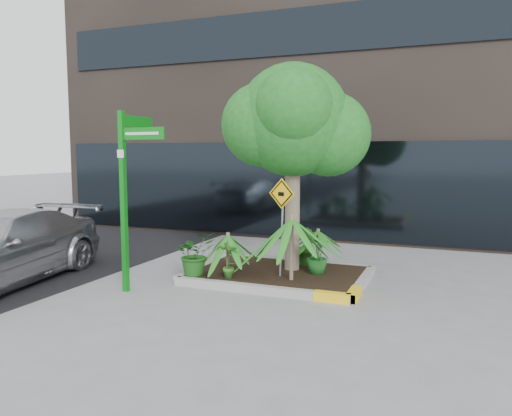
% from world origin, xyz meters
% --- Properties ---
extents(ground, '(80.00, 80.00, 0.00)m').
position_xyz_m(ground, '(0.00, 0.00, 0.00)').
color(ground, gray).
rests_on(ground, ground).
extents(asphalt_road, '(7.00, 80.00, 0.01)m').
position_xyz_m(asphalt_road, '(-6.50, 0.00, 0.01)').
color(asphalt_road, black).
rests_on(asphalt_road, ground).
extents(planter, '(3.35, 2.36, 0.15)m').
position_xyz_m(planter, '(0.23, 0.27, 0.10)').
color(planter, '#9E9E99').
rests_on(planter, ground).
extents(tree, '(2.76, 2.45, 4.14)m').
position_xyz_m(tree, '(0.38, 0.58, 3.02)').
color(tree, gray).
rests_on(tree, ground).
extents(palm_front, '(1.33, 1.33, 1.48)m').
position_xyz_m(palm_front, '(0.62, -0.22, 1.26)').
color(palm_front, gray).
rests_on(palm_front, ground).
extents(palm_left, '(0.88, 0.88, 0.98)m').
position_xyz_m(palm_left, '(-0.62, -0.23, 0.88)').
color(palm_left, gray).
rests_on(palm_left, ground).
extents(palm_back, '(0.81, 0.81, 0.90)m').
position_xyz_m(palm_back, '(0.74, 1.20, 0.82)').
color(palm_back, gray).
rests_on(palm_back, ground).
extents(shrub_a, '(1.01, 1.01, 0.81)m').
position_xyz_m(shrub_a, '(-1.15, -0.55, 0.55)').
color(shrub_a, '#1A4F16').
rests_on(shrub_a, planter).
extents(shrub_b, '(0.53, 0.53, 0.70)m').
position_xyz_m(shrub_b, '(0.93, 0.40, 0.50)').
color(shrub_b, '#1B5D1F').
rests_on(shrub_b, planter).
extents(shrub_c, '(0.39, 0.39, 0.68)m').
position_xyz_m(shrub_c, '(-0.45, -0.55, 0.49)').
color(shrub_c, '#326A21').
rests_on(shrub_c, planter).
extents(shrub_d, '(0.62, 0.62, 0.80)m').
position_xyz_m(shrub_d, '(0.57, 0.93, 0.55)').
color(shrub_d, '#245819').
rests_on(shrub_d, planter).
extents(street_sign_post, '(0.92, 0.91, 3.12)m').
position_xyz_m(street_sign_post, '(-1.94, -1.44, 1.93)').
color(street_sign_post, '#0B7A16').
rests_on(street_sign_post, ground).
extents(cattle_sign, '(0.54, 0.18, 1.80)m').
position_xyz_m(cattle_sign, '(0.37, -0.03, 1.37)').
color(cattle_sign, slate).
rests_on(cattle_sign, ground).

